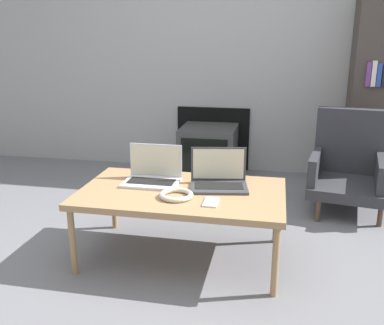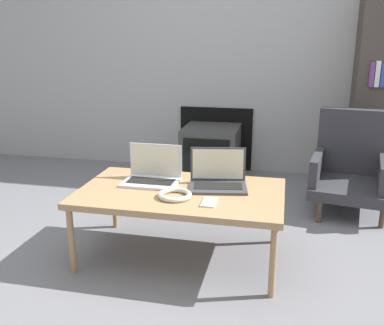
{
  "view_description": "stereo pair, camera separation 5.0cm",
  "coord_description": "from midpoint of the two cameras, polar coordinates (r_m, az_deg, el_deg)",
  "views": [
    {
      "loc": [
        0.52,
        -1.99,
        1.27
      ],
      "look_at": [
        0.0,
        0.58,
        0.51
      ],
      "focal_mm": 40.0,
      "sensor_mm": 36.0,
      "label": 1
    },
    {
      "loc": [
        0.56,
        -1.98,
        1.27
      ],
      "look_at": [
        0.0,
        0.58,
        0.51
      ],
      "focal_mm": 40.0,
      "sensor_mm": 36.0,
      "label": 2
    }
  ],
  "objects": [
    {
      "name": "laptop_left",
      "position": [
        2.62,
        -4.73,
        -1.56
      ],
      "size": [
        0.33,
        0.23,
        0.22
      ],
      "rotation": [
        0.0,
        0.0,
        0.0
      ],
      "color": "silver",
      "rests_on": "table"
    },
    {
      "name": "ground_plane",
      "position": [
        2.42,
        -2.45,
        -15.48
      ],
      "size": [
        14.0,
        14.0,
        0.0
      ],
      "primitive_type": "plane",
      "color": "slate"
    },
    {
      "name": "headphones",
      "position": [
        2.37,
        -1.69,
        -4.34
      ],
      "size": [
        0.19,
        0.19,
        0.03
      ],
      "color": "beige",
      "rests_on": "table"
    },
    {
      "name": "laptop_right",
      "position": [
        2.53,
        4.06,
        -2.17
      ],
      "size": [
        0.37,
        0.28,
        0.22
      ],
      "rotation": [
        0.0,
        0.0,
        0.17
      ],
      "color": "#38383D",
      "rests_on": "table"
    },
    {
      "name": "phone",
      "position": [
        2.29,
        2.93,
        -5.31
      ],
      "size": [
        0.07,
        0.14,
        0.01
      ],
      "color": "silver",
      "rests_on": "table"
    },
    {
      "name": "table",
      "position": [
        2.49,
        -0.91,
        -4.41
      ],
      "size": [
        1.18,
        0.7,
        0.42
      ],
      "color": "#9E7A51",
      "rests_on": "ground_plane"
    },
    {
      "name": "wall_back",
      "position": [
        4.19,
        5.23,
        16.44
      ],
      "size": [
        7.0,
        0.08,
        2.6
      ],
      "color": "#999999",
      "rests_on": "ground_plane"
    },
    {
      "name": "armchair",
      "position": [
        3.48,
        20.69,
        -0.29
      ],
      "size": [
        0.61,
        0.68,
        0.75
      ],
      "rotation": [
        0.0,
        0.0,
        -0.17
      ],
      "color": "#2D2D33",
      "rests_on": "ground_plane"
    },
    {
      "name": "tv",
      "position": [
        4.03,
        2.93,
        1.4
      ],
      "size": [
        0.51,
        0.53,
        0.48
      ],
      "color": "#383838",
      "rests_on": "ground_plane"
    }
  ]
}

